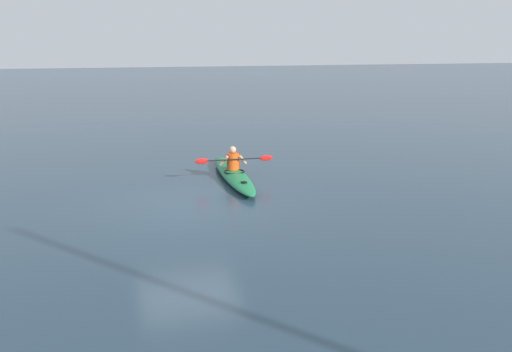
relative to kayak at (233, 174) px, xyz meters
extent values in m
plane|color=#233847|center=(1.76, 2.31, -0.14)|extent=(160.00, 160.00, 0.00)
ellipsoid|color=#19723F|center=(0.00, 0.00, 0.00)|extent=(0.88, 4.94, 0.28)
torus|color=black|center=(0.01, 0.17, 0.12)|extent=(0.64, 0.64, 0.04)
cylinder|color=black|center=(0.06, 1.47, 0.13)|extent=(0.18, 0.18, 0.02)
cylinder|color=#E04C14|center=(0.00, -0.05, 0.38)|extent=(0.36, 0.36, 0.48)
sphere|color=tan|center=(0.00, -0.05, 0.73)|extent=(0.21, 0.21, 0.21)
cylinder|color=black|center=(0.01, 0.15, 0.48)|extent=(1.91, 0.11, 0.03)
ellipsoid|color=red|center=(-0.95, 0.19, 0.48)|extent=(0.40, 0.06, 0.17)
ellipsoid|color=red|center=(0.96, 0.11, 0.48)|extent=(0.40, 0.06, 0.17)
cylinder|color=tan|center=(-0.28, 0.04, 0.43)|extent=(0.28, 0.22, 0.34)
cylinder|color=tan|center=(0.28, 0.02, 0.43)|extent=(0.27, 0.23, 0.34)
camera|label=1|loc=(3.58, 14.98, 3.77)|focal=37.55mm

